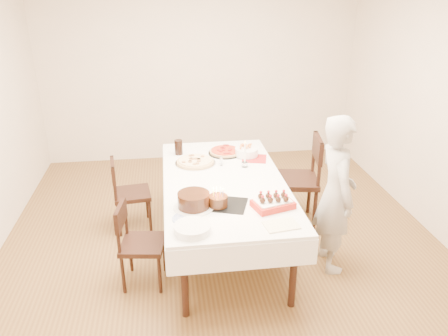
{
  "coord_description": "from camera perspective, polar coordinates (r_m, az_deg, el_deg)",
  "views": [
    {
      "loc": [
        -0.5,
        -3.75,
        2.52
      ],
      "look_at": [
        0.01,
        -0.02,
        0.88
      ],
      "focal_mm": 35.0,
      "sensor_mm": 36.0,
      "label": 1
    }
  ],
  "objects": [
    {
      "name": "taper_candle",
      "position": [
        4.41,
        2.75,
        1.85
      ],
      "size": [
        0.07,
        0.07,
        0.29
      ],
      "primitive_type": "cylinder",
      "rotation": [
        0.0,
        0.0,
        0.08
      ],
      "color": "white",
      "rests_on": "dining_table"
    },
    {
      "name": "shaker_pair",
      "position": [
        4.47,
        -0.35,
        0.82
      ],
      "size": [
        0.08,
        0.08,
        0.08
      ],
      "primitive_type": null,
      "rotation": [
        0.0,
        0.0,
        -0.15
      ],
      "color": "white",
      "rests_on": "dining_table"
    },
    {
      "name": "chair_left_dessert",
      "position": [
        3.92,
        -10.56,
        -9.77
      ],
      "size": [
        0.45,
        0.45,
        0.79
      ],
      "primitive_type": null,
      "rotation": [
        0.0,
        0.0,
        3.0
      ],
      "color": "black",
      "rests_on": "floor"
    },
    {
      "name": "chair_right_savory",
      "position": [
        4.8,
        9.26,
        -1.57
      ],
      "size": [
        0.6,
        0.6,
        1.01
      ],
      "primitive_type": null,
      "rotation": [
        0.0,
        0.0,
        -0.17
      ],
      "color": "black",
      "rests_on": "floor"
    },
    {
      "name": "floor",
      "position": [
        4.55,
        -0.1,
        -10.08
      ],
      "size": [
        5.0,
        5.0,
        0.0
      ],
      "primitive_type": "plane",
      "color": "brown",
      "rests_on": "ground"
    },
    {
      "name": "dining_table",
      "position": [
        4.34,
        0.0,
        -6.09
      ],
      "size": [
        1.41,
        2.27,
        0.75
      ],
      "primitive_type": "cube",
      "rotation": [
        0.0,
        0.0,
        0.13
      ],
      "color": "white",
      "rests_on": "floor"
    },
    {
      "name": "box_lid",
      "position": [
        3.46,
        7.47,
        -7.49
      ],
      "size": [
        0.29,
        0.21,
        0.02
      ],
      "primitive_type": "cube",
      "rotation": [
        0.0,
        0.0,
        0.15
      ],
      "color": "beige",
      "rests_on": "dining_table"
    },
    {
      "name": "birthday_cake",
      "position": [
        3.65,
        -0.76,
        -3.86
      ],
      "size": [
        0.18,
        0.18,
        0.16
      ],
      "primitive_type": "cylinder",
      "rotation": [
        0.0,
        0.0,
        -0.14
      ],
      "color": "#3B2110",
      "rests_on": "dining_table"
    },
    {
      "name": "wall_back",
      "position": [
        6.38,
        -3.16,
        12.97
      ],
      "size": [
        4.5,
        0.04,
        2.7
      ],
      "primitive_type": "cube",
      "color": "beige",
      "rests_on": "floor"
    },
    {
      "name": "cake_board",
      "position": [
        3.72,
        0.59,
        -4.85
      ],
      "size": [
        0.38,
        0.38,
        0.01
      ],
      "primitive_type": "cube",
      "rotation": [
        0.0,
        0.0,
        -0.32
      ],
      "color": "black",
      "rests_on": "dining_table"
    },
    {
      "name": "chair_left_savory",
      "position": [
        4.78,
        -11.92,
        -3.32
      ],
      "size": [
        0.46,
        0.46,
        0.8
      ],
      "primitive_type": null,
      "rotation": [
        0.0,
        0.0,
        3.27
      ],
      "color": "black",
      "rests_on": "floor"
    },
    {
      "name": "strawberry_box",
      "position": [
        3.69,
        6.41,
        -4.56
      ],
      "size": [
        0.38,
        0.3,
        0.08
      ],
      "primitive_type": null,
      "rotation": [
        0.0,
        0.0,
        0.29
      ],
      "color": "#A41D12",
      "rests_on": "dining_table"
    },
    {
      "name": "plate_stack",
      "position": [
        3.35,
        -4.15,
        -7.86
      ],
      "size": [
        0.32,
        0.32,
        0.06
      ],
      "primitive_type": "cylinder",
      "rotation": [
        0.0,
        0.0,
        -0.12
      ],
      "color": "white",
      "rests_on": "dining_table"
    },
    {
      "name": "person",
      "position": [
        4.04,
        14.37,
        -3.35
      ],
      "size": [
        0.36,
        0.55,
        1.48
      ],
      "primitive_type": "imported",
      "rotation": [
        0.0,
        0.0,
        1.55
      ],
      "color": "#B9B5AE",
      "rests_on": "floor"
    },
    {
      "name": "pasta_bowl",
      "position": [
        4.72,
        2.96,
        2.13
      ],
      "size": [
        0.28,
        0.28,
        0.08
      ],
      "primitive_type": "cylinder",
      "rotation": [
        0.0,
        0.0,
        -0.15
      ],
      "color": "white",
      "rests_on": "dining_table"
    },
    {
      "name": "china_plate",
      "position": [
        3.53,
        -5.05,
        -6.58
      ],
      "size": [
        0.25,
        0.25,
        0.01
      ],
      "primitive_type": "cylinder",
      "rotation": [
        0.0,
        0.0,
        -0.2
      ],
      "color": "white",
      "rests_on": "dining_table"
    },
    {
      "name": "red_placemat",
      "position": [
        4.67,
        3.98,
        1.22
      ],
      "size": [
        0.31,
        0.31,
        0.01
      ],
      "primitive_type": "cube",
      "rotation": [
        0.0,
        0.0,
        -0.25
      ],
      "color": "#B21E1E",
      "rests_on": "dining_table"
    },
    {
      "name": "layer_cake",
      "position": [
        3.66,
        -3.99,
        -4.25
      ],
      "size": [
        0.4,
        0.4,
        0.13
      ],
      "primitive_type": "cylinder",
      "rotation": [
        0.0,
        0.0,
        0.17
      ],
      "color": "black",
      "rests_on": "dining_table"
    },
    {
      "name": "pizza_pepperoni",
      "position": [
        4.79,
        0.15,
        2.17
      ],
      "size": [
        0.42,
        0.42,
        0.04
      ],
      "primitive_type": "cylinder",
      "rotation": [
        0.0,
        0.0,
        0.16
      ],
      "color": "red",
      "rests_on": "dining_table"
    },
    {
      "name": "wall_front",
      "position": [
        1.79,
        11.11,
        -17.92
      ],
      "size": [
        4.5,
        0.04,
        2.7
      ],
      "primitive_type": "cube",
      "color": "beige",
      "rests_on": "floor"
    },
    {
      "name": "pizza_white",
      "position": [
        4.53,
        -3.76,
        0.83
      ],
      "size": [
        0.54,
        0.54,
        0.04
      ],
      "primitive_type": "cylinder",
      "rotation": [
        0.0,
        0.0,
        -0.32
      ],
      "color": "beige",
      "rests_on": "dining_table"
    },
    {
      "name": "cola_glass",
      "position": [
        4.77,
        -5.95,
        2.71
      ],
      "size": [
        0.11,
        0.11,
        0.16
      ],
      "primitive_type": "cylinder",
      "rotation": [
        0.0,
        0.0,
        0.25
      ],
      "color": "black",
      "rests_on": "dining_table"
    }
  ]
}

